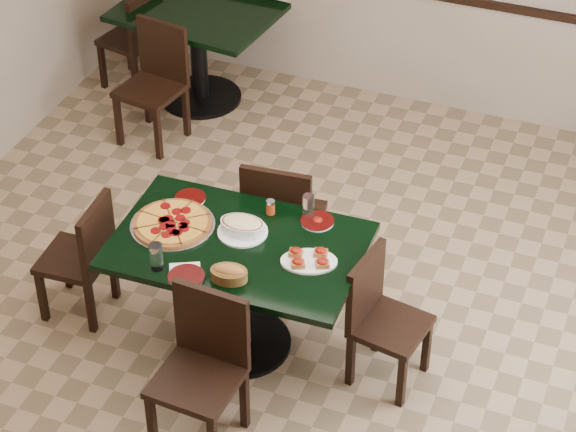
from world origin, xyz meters
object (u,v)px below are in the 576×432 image
at_px(back_table, 198,38).
at_px(main_table, 239,269).
at_px(chair_left, 85,253).
at_px(bread_basket, 229,273).
at_px(back_chair_near, 156,77).
at_px(pepperoni_pizza, 172,223).
at_px(chair_right, 380,314).
at_px(chair_near, 204,361).
at_px(chair_far, 281,216).
at_px(lasagna_casserole, 242,226).
at_px(bruschetta_platter, 309,259).
at_px(back_chair_left, 137,34).

bearing_deg(back_table, main_table, -53.90).
bearing_deg(chair_left, bread_basket, 74.15).
distance_m(back_chair_near, pepperoni_pizza, 2.08).
height_order(chair_right, back_chair_near, back_chair_near).
bearing_deg(chair_near, chair_right, 48.73).
height_order(back_chair_near, bread_basket, back_chair_near).
bearing_deg(chair_near, chair_far, 96.57).
distance_m(back_table, pepperoni_pizza, 2.54).
xyz_separation_m(main_table, pepperoni_pizza, (-0.39, 0.01, 0.20)).
bearing_deg(chair_left, chair_right, 91.24).
bearing_deg(chair_right, lasagna_casserole, 98.50).
relative_size(chair_right, pepperoni_pizza, 1.70).
relative_size(back_table, lasagna_casserole, 4.40).
xyz_separation_m(chair_right, back_chair_near, (-2.20, 1.72, 0.05)).
bearing_deg(back_table, chair_right, -40.49).
height_order(chair_right, bread_basket, bread_basket).
height_order(back_table, back_chair_near, back_chair_near).
relative_size(back_table, pepperoni_pizza, 2.59).
relative_size(chair_near, pepperoni_pizza, 1.89).
distance_m(back_table, chair_left, 2.44).
height_order(chair_near, pepperoni_pizza, chair_near).
distance_m(chair_right, bread_basket, 0.87).
height_order(chair_near, chair_right, chair_near).
xyz_separation_m(back_table, pepperoni_pizza, (0.95, -2.34, 0.24)).
bearing_deg(bruschetta_platter, lasagna_casserole, 146.78).
xyz_separation_m(chair_right, bruschetta_platter, (-0.38, -0.09, 0.34)).
bearing_deg(back_chair_near, bruschetta_platter, -35.58).
distance_m(chair_far, bruschetta_platter, 0.78).
xyz_separation_m(back_chair_near, lasagna_casserole, (1.40, -1.70, 0.31)).
distance_m(back_chair_near, bread_basket, 2.57).
relative_size(chair_right, bruschetta_platter, 2.25).
bearing_deg(pepperoni_pizza, chair_near, -53.95).
bearing_deg(bread_basket, back_table, 107.98).
bearing_deg(chair_far, chair_left, 29.45).
relative_size(chair_near, bread_basket, 4.10).
bearing_deg(bruschetta_platter, bread_basket, -160.23).
xyz_separation_m(chair_far, chair_left, (-0.95, -0.66, -0.06)).
bearing_deg(back_chair_left, chair_far, 58.92).
xyz_separation_m(back_chair_left, bread_basket, (1.92, -2.62, 0.33)).
xyz_separation_m(main_table, lasagna_casserole, (-0.01, 0.09, 0.23)).
relative_size(chair_left, back_chair_left, 0.97).
relative_size(back_chair_left, lasagna_casserole, 3.00).
height_order(back_chair_left, pepperoni_pizza, back_chair_left).
bearing_deg(lasagna_casserole, chair_left, -173.16).
height_order(chair_far, chair_near, chair_far).
xyz_separation_m(chair_far, bread_basket, (0.06, -0.89, 0.29)).
xyz_separation_m(pepperoni_pizza, bread_basket, (0.47, -0.29, 0.02)).
xyz_separation_m(chair_near, bread_basket, (-0.01, 0.35, 0.30)).
bearing_deg(chair_left, lasagna_casserole, 95.91).
xyz_separation_m(chair_far, chair_right, (0.78, -0.52, -0.06)).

